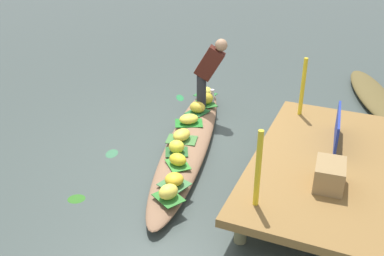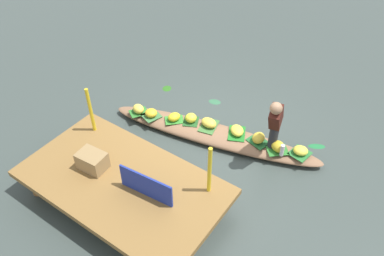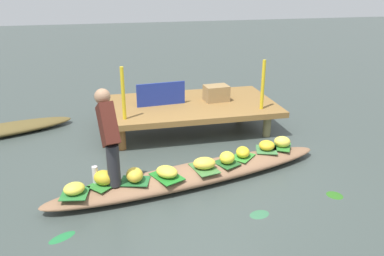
% 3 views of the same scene
% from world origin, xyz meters
% --- Properties ---
extents(canal_water, '(40.00, 40.00, 0.00)m').
position_xyz_m(canal_water, '(0.00, 0.00, 0.00)').
color(canal_water, '#3B4541').
rests_on(canal_water, ground).
extents(dock_platform, '(3.20, 1.80, 0.48)m').
position_xyz_m(dock_platform, '(0.37, 2.05, 0.42)').
color(dock_platform, olive).
rests_on(dock_platform, ground).
extents(vendor_boat, '(4.15, 1.48, 0.21)m').
position_xyz_m(vendor_boat, '(0.00, 0.00, 0.10)').
color(vendor_boat, '#886145').
rests_on(vendor_boat, ground).
extents(moored_boat, '(2.68, 1.35, 0.17)m').
position_xyz_m(moored_boat, '(-3.07, 2.43, 0.09)').
color(moored_boat, brown).
rests_on(moored_boat, ground).
extents(leaf_mat_0, '(0.46, 0.52, 0.01)m').
position_xyz_m(leaf_mat_0, '(-0.41, -0.17, 0.21)').
color(leaf_mat_0, '#207324').
rests_on(leaf_mat_0, vendor_boat).
extents(banana_bunch_0, '(0.38, 0.38, 0.14)m').
position_xyz_m(banana_bunch_0, '(-0.41, -0.17, 0.28)').
color(banana_bunch_0, yellow).
rests_on(banana_bunch_0, vendor_boat).
extents(leaf_mat_1, '(0.37, 0.38, 0.01)m').
position_xyz_m(leaf_mat_1, '(-1.57, -0.35, 0.21)').
color(leaf_mat_1, '#297132').
rests_on(leaf_mat_1, vendor_boat).
extents(banana_bunch_1, '(0.32, 0.30, 0.14)m').
position_xyz_m(banana_bunch_1, '(-1.57, -0.35, 0.28)').
color(banana_bunch_1, yellow).
rests_on(banana_bunch_1, vendor_boat).
extents(leaf_mat_2, '(0.46, 0.45, 0.01)m').
position_xyz_m(leaf_mat_2, '(-1.22, -0.20, 0.21)').
color(leaf_mat_2, '#2C762C').
rests_on(leaf_mat_2, vendor_boat).
extents(banana_bunch_2, '(0.33, 0.31, 0.19)m').
position_xyz_m(banana_bunch_2, '(-1.22, -0.20, 0.30)').
color(banana_bunch_2, gold).
rests_on(banana_bunch_2, vendor_boat).
extents(leaf_mat_3, '(0.40, 0.41, 0.01)m').
position_xyz_m(leaf_mat_3, '(1.22, 0.34, 0.21)').
color(leaf_mat_3, '#3E7640').
rests_on(leaf_mat_3, vendor_boat).
extents(banana_bunch_3, '(0.25, 0.24, 0.15)m').
position_xyz_m(banana_bunch_3, '(1.22, 0.34, 0.28)').
color(banana_bunch_3, gold).
rests_on(banana_bunch_3, vendor_boat).
extents(leaf_mat_4, '(0.40, 0.43, 0.01)m').
position_xyz_m(leaf_mat_4, '(1.49, 0.39, 0.21)').
color(leaf_mat_4, '#2F762C').
rests_on(leaf_mat_4, vendor_boat).
extents(banana_bunch_4, '(0.30, 0.27, 0.17)m').
position_xyz_m(banana_bunch_4, '(1.49, 0.39, 0.29)').
color(banana_bunch_4, '#F5D94C').
rests_on(banana_bunch_4, vendor_boat).
extents(leaf_mat_5, '(0.43, 0.43, 0.01)m').
position_xyz_m(leaf_mat_5, '(0.78, 0.18, 0.21)').
color(leaf_mat_5, '#35852F').
rests_on(leaf_mat_5, vendor_boat).
extents(banana_bunch_5, '(0.27, 0.30, 0.15)m').
position_xyz_m(banana_bunch_5, '(0.78, 0.18, 0.29)').
color(banana_bunch_5, yellow).
rests_on(banana_bunch_5, vendor_boat).
extents(leaf_mat_6, '(0.39, 0.40, 0.01)m').
position_xyz_m(leaf_mat_6, '(0.49, 0.03, 0.21)').
color(leaf_mat_6, '#235625').
rests_on(leaf_mat_6, vendor_boat).
extents(banana_bunch_6, '(0.30, 0.30, 0.17)m').
position_xyz_m(banana_bunch_6, '(0.49, 0.03, 0.30)').
color(banana_bunch_6, yellow).
rests_on(banana_bunch_6, vendor_boat).
extents(leaf_mat_7, '(0.43, 0.37, 0.01)m').
position_xyz_m(leaf_mat_7, '(-0.83, -0.20, 0.21)').
color(leaf_mat_7, '#215F2D').
rests_on(leaf_mat_7, vendor_boat).
extents(banana_bunch_7, '(0.22, 0.26, 0.18)m').
position_xyz_m(banana_bunch_7, '(-0.83, -0.20, 0.30)').
color(banana_bunch_7, gold).
rests_on(banana_bunch_7, vendor_boat).
extents(leaf_mat_8, '(0.38, 0.49, 0.01)m').
position_xyz_m(leaf_mat_8, '(0.13, -0.05, 0.21)').
color(leaf_mat_8, '#3F7436').
rests_on(leaf_mat_8, vendor_boat).
extents(banana_bunch_8, '(0.33, 0.26, 0.16)m').
position_xyz_m(banana_bunch_8, '(0.13, -0.05, 0.29)').
color(banana_bunch_8, yellow).
rests_on(banana_bunch_8, vendor_boat).
extents(vendor_person, '(0.28, 0.54, 1.19)m').
position_xyz_m(vendor_person, '(-1.11, -0.12, 0.89)').
color(vendor_person, '#28282D').
rests_on(vendor_person, vendor_boat).
extents(water_bottle, '(0.07, 0.07, 0.23)m').
position_xyz_m(water_bottle, '(-1.32, -0.13, 0.32)').
color(water_bottle, silver).
rests_on(water_bottle, vendor_boat).
extents(market_banner, '(0.89, 0.11, 0.42)m').
position_xyz_m(market_banner, '(-0.13, 2.05, 0.69)').
color(market_banner, navy).
rests_on(market_banner, dock_platform).
extents(railing_post_west, '(0.06, 0.06, 0.87)m').
position_xyz_m(railing_post_west, '(-0.83, 1.45, 0.92)').
color(railing_post_west, gold).
rests_on(railing_post_west, dock_platform).
extents(railing_post_east, '(0.06, 0.06, 0.87)m').
position_xyz_m(railing_post_east, '(1.57, 1.45, 0.92)').
color(railing_post_east, gold).
rests_on(railing_post_east, dock_platform).
extents(produce_crate, '(0.46, 0.35, 0.29)m').
position_xyz_m(produce_crate, '(0.92, 2.10, 0.63)').
color(produce_crate, '#95754A').
rests_on(produce_crate, dock_platform).
extents(drifting_plant_0, '(0.34, 0.28, 0.01)m').
position_xyz_m(drifting_plant_0, '(-1.70, -0.92, 0.00)').
color(drifting_plant_0, '#207139').
rests_on(drifting_plant_0, ground).
extents(drifting_plant_1, '(0.27, 0.29, 0.01)m').
position_xyz_m(drifting_plant_1, '(1.71, -0.79, 0.00)').
color(drifting_plant_1, '#2A641B').
rests_on(drifting_plant_1, ground).
extents(drifting_plant_2, '(0.30, 0.24, 0.01)m').
position_xyz_m(drifting_plant_2, '(0.58, -0.98, 0.00)').
color(drifting_plant_2, '#336945').
rests_on(drifting_plant_2, ground).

